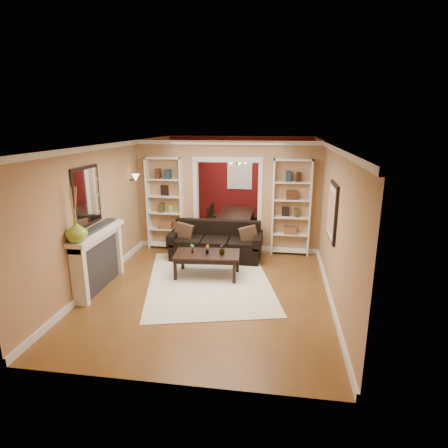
% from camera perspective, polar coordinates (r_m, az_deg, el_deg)
% --- Properties ---
extents(floor, '(8.00, 8.00, 0.00)m').
position_cam_1_polar(floor, '(8.47, -0.58, -6.30)').
color(floor, brown).
rests_on(floor, ground).
extents(ceiling, '(8.00, 8.00, 0.00)m').
position_cam_1_polar(ceiling, '(7.89, -0.64, 12.26)').
color(ceiling, white).
rests_on(ceiling, ground).
extents(wall_back, '(8.00, 0.00, 8.00)m').
position_cam_1_polar(wall_back, '(11.98, 2.42, 6.78)').
color(wall_back, tan).
rests_on(wall_back, ground).
extents(wall_front, '(8.00, 0.00, 8.00)m').
position_cam_1_polar(wall_front, '(4.35, -9.01, -8.82)').
color(wall_front, tan).
rests_on(wall_front, ground).
extents(wall_left, '(0.00, 8.00, 8.00)m').
position_cam_1_polar(wall_left, '(8.71, -15.41, 3.03)').
color(wall_left, tan).
rests_on(wall_left, ground).
extents(wall_right, '(0.00, 8.00, 8.00)m').
position_cam_1_polar(wall_right, '(8.04, 15.44, 2.04)').
color(wall_right, tan).
rests_on(wall_right, ground).
extents(partition_wall, '(4.50, 0.15, 2.70)m').
position_cam_1_polar(partition_wall, '(9.24, 0.56, 4.25)').
color(partition_wall, tan).
rests_on(partition_wall, floor).
extents(red_back_panel, '(4.44, 0.04, 2.64)m').
position_cam_1_polar(red_back_panel, '(11.95, 2.40, 6.61)').
color(red_back_panel, maroon).
rests_on(red_back_panel, floor).
extents(dining_window, '(0.78, 0.03, 0.98)m').
position_cam_1_polar(dining_window, '(11.88, 2.39, 7.68)').
color(dining_window, '#8CA5CC').
rests_on(dining_window, wall_back).
extents(area_rug, '(3.12, 3.82, 0.01)m').
position_cam_1_polar(area_rug, '(7.73, -2.31, -8.47)').
color(area_rug, white).
rests_on(area_rug, floor).
extents(sofa, '(2.16, 0.93, 0.84)m').
position_cam_1_polar(sofa, '(8.78, -1.25, -2.61)').
color(sofa, black).
rests_on(sofa, floor).
extents(pillow_left, '(0.43, 0.17, 0.42)m').
position_cam_1_polar(pillow_left, '(8.85, -6.17, -1.17)').
color(pillow_left, brown).
rests_on(pillow_left, sofa).
extents(pillow_right, '(0.41, 0.21, 0.40)m').
position_cam_1_polar(pillow_right, '(8.61, 3.74, -1.68)').
color(pillow_right, brown).
rests_on(pillow_right, sofa).
extents(coffee_table, '(1.38, 0.83, 0.50)m').
position_cam_1_polar(coffee_table, '(7.82, -2.57, -6.22)').
color(coffee_table, black).
rests_on(coffee_table, floor).
extents(plant_left, '(0.12, 0.12, 0.19)m').
position_cam_1_polar(plant_left, '(7.76, -4.85, -3.70)').
color(plant_left, '#336626').
rests_on(plant_left, coffee_table).
extents(plant_center, '(0.11, 0.13, 0.19)m').
position_cam_1_polar(plant_center, '(7.70, -2.61, -3.84)').
color(plant_center, '#336626').
rests_on(plant_center, coffee_table).
extents(plant_right, '(0.13, 0.13, 0.22)m').
position_cam_1_polar(plant_right, '(7.64, -0.32, -3.84)').
color(plant_right, '#336626').
rests_on(plant_right, coffee_table).
extents(bookshelf_left, '(0.90, 0.30, 2.30)m').
position_cam_1_polar(bookshelf_left, '(9.45, -8.95, 3.08)').
color(bookshelf_left, white).
rests_on(bookshelf_left, floor).
extents(bookshelf_right, '(0.90, 0.30, 2.30)m').
position_cam_1_polar(bookshelf_right, '(9.03, 10.20, 2.46)').
color(bookshelf_right, white).
rests_on(bookshelf_right, floor).
extents(fireplace, '(0.32, 1.70, 1.16)m').
position_cam_1_polar(fireplace, '(7.55, -18.40, -5.16)').
color(fireplace, white).
rests_on(fireplace, floor).
extents(vase, '(0.42, 0.42, 0.38)m').
position_cam_1_polar(vase, '(6.74, -21.57, -1.02)').
color(vase, '#87B038').
rests_on(vase, fireplace).
extents(mirror, '(0.03, 0.95, 1.10)m').
position_cam_1_polar(mirror, '(7.30, -20.19, 3.95)').
color(mirror, silver).
rests_on(mirror, wall_left).
extents(wall_sconce, '(0.18, 0.18, 0.22)m').
position_cam_1_polar(wall_sconce, '(9.09, -13.66, 6.71)').
color(wall_sconce, '#FFE0A5').
rests_on(wall_sconce, wall_left).
extents(framed_art, '(0.04, 0.85, 1.05)m').
position_cam_1_polar(framed_art, '(7.03, 16.15, 1.80)').
color(framed_art, black).
rests_on(framed_art, wall_right).
extents(dining_table, '(1.71, 0.95, 0.60)m').
position_cam_1_polar(dining_table, '(10.82, 1.99, 0.19)').
color(dining_table, black).
rests_on(dining_table, floor).
extents(dining_chair_nw, '(0.53, 0.53, 0.85)m').
position_cam_1_polar(dining_chair_nw, '(10.58, -1.15, 0.53)').
color(dining_chair_nw, black).
rests_on(dining_chair_nw, floor).
extents(dining_chair_ne, '(0.42, 0.42, 0.76)m').
position_cam_1_polar(dining_chair_ne, '(10.47, 4.79, 0.07)').
color(dining_chair_ne, black).
rests_on(dining_chair_ne, floor).
extents(dining_chair_sw, '(0.53, 0.53, 0.84)m').
position_cam_1_polar(dining_chair_sw, '(11.15, -0.64, 1.28)').
color(dining_chair_sw, black).
rests_on(dining_chair_sw, floor).
extents(dining_chair_se, '(0.46, 0.46, 0.85)m').
position_cam_1_polar(dining_chair_se, '(11.04, 5.01, 1.11)').
color(dining_chair_se, black).
rests_on(dining_chair_se, floor).
extents(chandelier, '(0.50, 0.50, 0.30)m').
position_cam_1_polar(chandelier, '(10.61, 1.70, 9.34)').
color(chandelier, '#302116').
rests_on(chandelier, ceiling).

